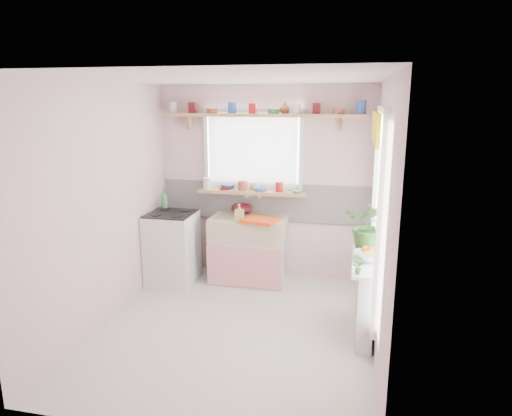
# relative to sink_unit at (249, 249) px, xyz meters

# --- Properties ---
(room) EXTENTS (3.20, 3.20, 3.20)m
(room) POSITION_rel_sink_unit_xyz_m (0.81, -0.43, 0.94)
(room) COLOR silver
(room) RESTS_ON ground
(sink_unit) EXTENTS (0.95, 0.65, 1.11)m
(sink_unit) POSITION_rel_sink_unit_xyz_m (0.00, 0.00, 0.00)
(sink_unit) COLOR white
(sink_unit) RESTS_ON ground
(cooker) EXTENTS (0.58, 0.58, 0.93)m
(cooker) POSITION_rel_sink_unit_xyz_m (-0.95, -0.24, 0.03)
(cooker) COLOR white
(cooker) RESTS_ON ground
(radiator_ledge) EXTENTS (0.22, 0.95, 0.78)m
(radiator_ledge) POSITION_rel_sink_unit_xyz_m (1.45, -1.09, -0.03)
(radiator_ledge) COLOR white
(radiator_ledge) RESTS_ON ground
(windowsill) EXTENTS (1.40, 0.22, 0.04)m
(windowsill) POSITION_rel_sink_unit_xyz_m (-0.00, 0.19, 0.71)
(windowsill) COLOR tan
(windowsill) RESTS_ON room
(pine_shelf) EXTENTS (2.52, 0.24, 0.04)m
(pine_shelf) POSITION_rel_sink_unit_xyz_m (0.15, 0.18, 1.69)
(pine_shelf) COLOR tan
(pine_shelf) RESTS_ON room
(shelf_crockery) EXTENTS (2.47, 0.11, 0.12)m
(shelf_crockery) POSITION_rel_sink_unit_xyz_m (0.13, 0.18, 1.76)
(shelf_crockery) COLOR silver
(shelf_crockery) RESTS_ON pine_shelf
(sill_crockery) EXTENTS (1.35, 0.11, 0.12)m
(sill_crockery) POSITION_rel_sink_unit_xyz_m (-0.05, 0.19, 0.78)
(sill_crockery) COLOR silver
(sill_crockery) RESTS_ON windowsill
(dish_tray) EXTENTS (0.47, 0.40, 0.04)m
(dish_tray) POSITION_rel_sink_unit_xyz_m (0.19, -0.19, 0.44)
(dish_tray) COLOR #F64F15
(dish_tray) RESTS_ON sink_unit
(colander) EXTENTS (0.36, 0.36, 0.13)m
(colander) POSITION_rel_sink_unit_xyz_m (-0.13, 0.21, 0.48)
(colander) COLOR #550E19
(colander) RESTS_ON sink_unit
(jade_plant) EXTENTS (0.60, 0.56, 0.55)m
(jade_plant) POSITION_rel_sink_unit_xyz_m (1.48, -0.79, 0.62)
(jade_plant) COLOR #335F26
(jade_plant) RESTS_ON radiator_ledge
(fruit_bowl) EXTENTS (0.42, 0.42, 0.08)m
(fruit_bowl) POSITION_rel_sink_unit_xyz_m (1.48, -1.09, 0.38)
(fruit_bowl) COLOR silver
(fruit_bowl) RESTS_ON radiator_ledge
(herb_pot) EXTENTS (0.11, 0.08, 0.19)m
(herb_pot) POSITION_rel_sink_unit_xyz_m (1.36, -1.49, 0.44)
(herb_pot) COLOR #376F2C
(herb_pot) RESTS_ON radiator_ledge
(soap_bottle_sink) EXTENTS (0.10, 0.10, 0.21)m
(soap_bottle_sink) POSITION_rel_sink_unit_xyz_m (-0.07, -0.19, 0.52)
(soap_bottle_sink) COLOR #CBBF5A
(soap_bottle_sink) RESTS_ON sink_unit
(sill_cup) EXTENTS (0.13, 0.13, 0.10)m
(sill_cup) POSITION_rel_sink_unit_xyz_m (0.04, 0.25, 0.78)
(sill_cup) COLOR beige
(sill_cup) RESTS_ON windowsill
(sill_bowl) EXTENTS (0.25, 0.25, 0.06)m
(sill_bowl) POSITION_rel_sink_unit_xyz_m (-0.33, 0.25, 0.76)
(sill_bowl) COLOR #3247A5
(sill_bowl) RESTS_ON windowsill
(shelf_vase) EXTENTS (0.14, 0.14, 0.15)m
(shelf_vase) POSITION_rel_sink_unit_xyz_m (0.42, 0.24, 1.78)
(shelf_vase) COLOR #9E5530
(shelf_vase) RESTS_ON pine_shelf
(cooker_bottle) EXTENTS (0.11, 0.11, 0.26)m
(cooker_bottle) POSITION_rel_sink_unit_xyz_m (-1.13, -0.02, 0.61)
(cooker_bottle) COLOR #438751
(cooker_bottle) RESTS_ON cooker
(fruit) EXTENTS (0.20, 0.14, 0.10)m
(fruit) POSITION_rel_sink_unit_xyz_m (1.49, -1.08, 0.44)
(fruit) COLOR #FF5E15
(fruit) RESTS_ON fruit_bowl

